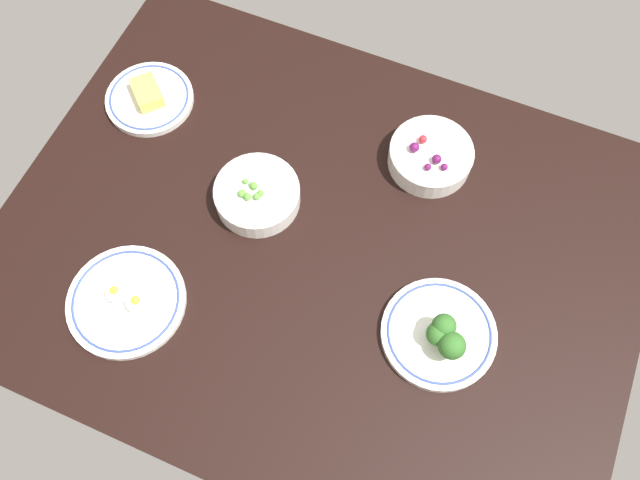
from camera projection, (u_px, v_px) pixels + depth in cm
name	position (u px, v px, depth cm)	size (l,w,h in cm)	color
dining_table	(320.00, 248.00, 130.74)	(124.55, 95.59, 4.00)	black
bowl_berries	(430.00, 156.00, 134.12)	(17.21, 17.21, 6.56)	white
plate_cheese	(149.00, 98.00, 141.81)	(18.92, 18.92, 4.42)	white
plate_eggs	(126.00, 301.00, 123.06)	(22.37, 22.37, 4.47)	white
plate_broccoli	(441.00, 334.00, 119.26)	(21.33, 21.33, 8.25)	white
bowl_peas	(257.00, 194.00, 130.61)	(17.17, 17.17, 5.84)	white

